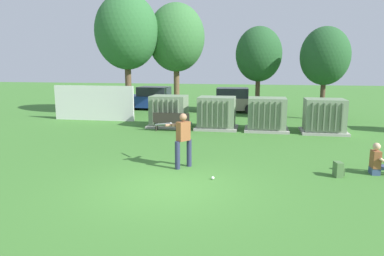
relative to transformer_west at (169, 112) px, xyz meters
The scene contains 17 objects.
ground_plane 9.47m from the transformer_west, 76.28° to the right, with size 96.00×96.00×0.00m, color #3D752D.
fence_panel 4.97m from the transformer_west, 164.43° to the left, with size 4.80×0.12×2.00m, color silver.
transformer_west is the anchor object (origin of this frame).
transformer_mid_west 2.52m from the transformer_west, ahead, with size 2.10×1.70×1.62m.
transformer_mid_east 4.98m from the transformer_west, ahead, with size 2.10×1.70×1.62m.
transformer_east 7.64m from the transformer_west, ahead, with size 2.10×1.70×1.62m.
park_bench 1.34m from the transformer_west, 70.79° to the right, with size 1.80×0.42×0.92m.
batter 7.55m from the transformer_west, 72.99° to the right, with size 1.41×1.21×1.74m.
sports_ball 8.95m from the transformer_west, 68.13° to the right, with size 0.09×0.09×0.09m, color white.
seated_spectator 10.66m from the transformer_west, 40.38° to the right, with size 0.74×0.56×0.96m.
backpack 10.10m from the transformer_west, 46.84° to the right, with size 0.31×0.35×0.44m.
tree_left 7.00m from the transformer_west, 132.11° to the left, with size 3.95×3.95×7.55m.
tree_center_left 7.15m from the transformer_west, 98.70° to the left, with size 3.74×3.74×7.15m.
tree_center_right 7.82m from the transformer_west, 51.44° to the left, with size 2.91×2.91×5.56m.
tree_right 9.56m from the transformer_west, 25.66° to the left, with size 2.79×2.79×5.33m.
parked_car_leftmost 7.30m from the transformer_west, 113.00° to the left, with size 4.33×2.18×1.62m.
parked_car_left_of_center 7.00m from the transformer_west, 67.18° to the left, with size 4.29×2.10×1.62m.
Camera 1 is at (2.27, -8.99, 3.28)m, focal length 33.95 mm.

